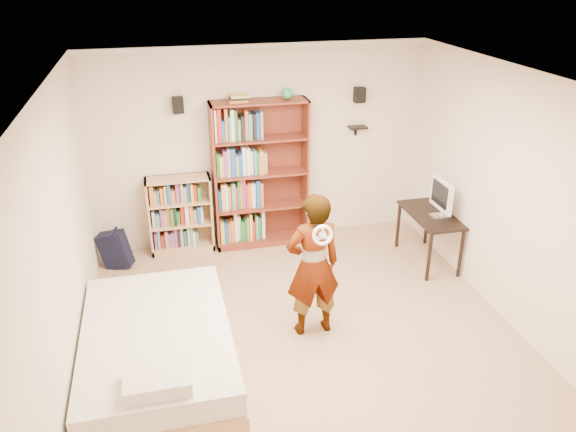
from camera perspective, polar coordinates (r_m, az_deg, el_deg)
The scene contains 14 objects.
ground at distance 6.08m, azimuth 2.01°, elevation -12.42°, with size 4.50×5.00×0.01m, color tan.
room_shell at distance 5.21m, azimuth 2.30°, elevation 3.19°, with size 4.52×5.02×2.71m.
crown_molding at distance 4.94m, azimuth 2.49°, elevation 13.02°, with size 4.50×5.00×0.06m.
speaker_left at distance 7.25m, azimuth -11.13°, elevation 11.01°, with size 0.14×0.12×0.20m, color black.
speaker_right at distance 7.73m, azimuth 7.29°, elevation 12.11°, with size 0.14×0.12×0.20m, color black.
wall_shelf at distance 7.85m, azimuth 7.09°, elevation 8.93°, with size 0.25×0.16×0.03m, color black.
tall_bookshelf at distance 7.57m, azimuth -2.82°, elevation 4.17°, with size 1.27×0.37×2.02m, color brown, non-canonical shape.
low_bookshelf at distance 7.67m, azimuth -10.87°, elevation 0.13°, with size 0.85×0.32×1.06m, color tan, non-canonical shape.
computer_desk at distance 7.56m, azimuth 14.05°, elevation -2.13°, with size 0.50×1.01×0.69m, color black, non-canonical shape.
imac at distance 7.27m, azimuth 15.16°, elevation 1.73°, with size 0.10×0.49×0.49m, color white, non-canonical shape.
daybed at distance 5.63m, azimuth -13.10°, elevation -12.64°, with size 1.40×2.15×0.63m, color silver, non-canonical shape.
person at distance 5.79m, azimuth 2.56°, elevation -5.06°, with size 0.58×0.38×1.60m, color black.
wii_wheel at distance 5.30m, azimuth 3.54°, elevation -1.96°, with size 0.21×0.21×0.04m, color white.
navy_bag at distance 7.58m, azimuth -17.16°, elevation -3.23°, with size 0.38×0.24×0.51m, color black, non-canonical shape.
Camera 1 is at (-1.33, -4.65, 3.69)m, focal length 35.00 mm.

